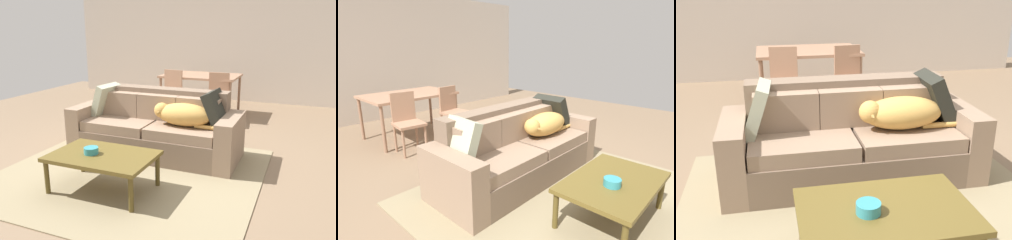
% 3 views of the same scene
% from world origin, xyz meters
% --- Properties ---
extents(ground_plane, '(10.00, 10.00, 0.00)m').
position_xyz_m(ground_plane, '(0.00, 0.00, 0.00)').
color(ground_plane, '#7F674E').
extents(back_partition, '(8.00, 0.12, 2.70)m').
position_xyz_m(back_partition, '(0.00, 4.00, 1.35)').
color(back_partition, beige).
rests_on(back_partition, ground).
extents(area_rug, '(2.97, 2.76, 0.01)m').
position_xyz_m(area_rug, '(-0.14, -0.71, 0.01)').
color(area_rug, gray).
rests_on(area_rug, ground).
extents(couch, '(2.26, 0.86, 0.87)m').
position_xyz_m(couch, '(-0.14, 0.01, 0.34)').
color(couch, '#735D4B').
rests_on(couch, ground).
extents(dog_on_left_cushion, '(0.89, 0.36, 0.29)m').
position_xyz_m(dog_on_left_cushion, '(0.28, -0.10, 0.62)').
color(dog_on_left_cushion, tan).
rests_on(dog_on_left_cushion, couch).
extents(throw_pillow_by_left_arm, '(0.28, 0.47, 0.46)m').
position_xyz_m(throw_pillow_by_left_arm, '(-0.95, 0.06, 0.67)').
color(throw_pillow_by_left_arm, '#ACB194').
rests_on(throw_pillow_by_left_arm, couch).
extents(throw_pillow_by_right_arm, '(0.32, 0.48, 0.48)m').
position_xyz_m(throw_pillow_by_right_arm, '(0.68, 0.06, 0.68)').
color(throw_pillow_by_right_arm, black).
rests_on(throw_pillow_by_right_arm, couch).
extents(coffee_table, '(1.08, 0.70, 0.41)m').
position_xyz_m(coffee_table, '(-0.19, -1.21, 0.36)').
color(coffee_table, brown).
rests_on(coffee_table, ground).
extents(bowl_on_coffee_table, '(0.15, 0.15, 0.07)m').
position_xyz_m(bowl_on_coffee_table, '(-0.31, -1.25, 0.44)').
color(bowl_on_coffee_table, teal).
rests_on(bowl_on_coffee_table, coffee_table).
extents(dining_table, '(1.45, 0.97, 0.77)m').
position_xyz_m(dining_table, '(-0.25, 2.42, 0.71)').
color(dining_table, '#A77B5F').
rests_on(dining_table, ground).
extents(dining_chair_near_left, '(0.44, 0.44, 0.91)m').
position_xyz_m(dining_chair_near_left, '(-0.64, 1.78, 0.51)').
color(dining_chair_near_left, '#A77B5F').
rests_on(dining_chair_near_left, ground).
extents(dining_chair_near_right, '(0.44, 0.44, 0.90)m').
position_xyz_m(dining_chair_near_right, '(0.24, 1.83, 0.51)').
color(dining_chair_near_right, '#A77B5F').
rests_on(dining_chair_near_right, ground).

